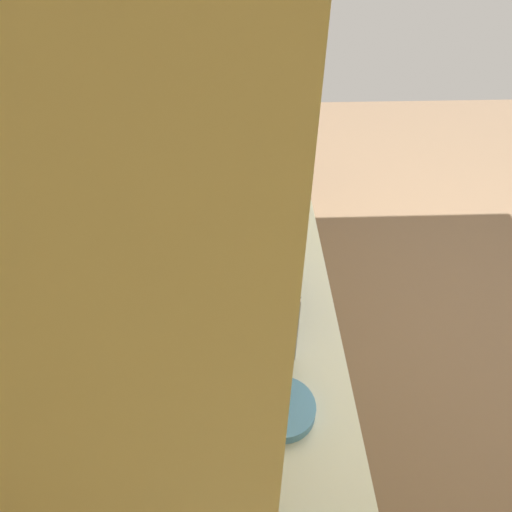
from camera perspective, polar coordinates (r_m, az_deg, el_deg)
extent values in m
plane|color=brown|center=(2.91, 24.58, -9.29)|extent=(6.58, 6.58, 0.00)
cube|color=beige|center=(1.80, -13.67, 13.93)|extent=(4.23, 0.12, 2.57)
cube|color=#E0CE7F|center=(2.04, -1.15, -11.98)|extent=(3.32, 0.60, 0.90)
cube|color=beige|center=(1.69, -1.36, -2.98)|extent=(3.35, 0.63, 0.02)
cube|color=#332819|center=(1.94, 8.42, -17.33)|extent=(0.01, 0.01, 0.83)
cube|color=#332819|center=(2.21, 6.67, -6.65)|extent=(0.01, 0.01, 0.83)
cube|color=#332819|center=(2.54, 5.40, 1.50)|extent=(0.01, 0.01, 0.83)
cube|color=#332819|center=(2.91, 4.43, 7.68)|extent=(0.01, 0.01, 0.83)
cube|color=#B7BABF|center=(3.57, -1.27, 15.16)|extent=(0.63, 0.66, 0.92)
cube|color=black|center=(3.62, 4.28, 14.56)|extent=(0.50, 0.01, 0.51)
cube|color=black|center=(3.38, -1.40, 22.22)|extent=(0.60, 0.63, 0.02)
cube|color=#B7BABF|center=(3.37, -7.22, 23.27)|extent=(0.60, 0.04, 0.18)
cylinder|color=#38383D|center=(3.25, 0.90, 21.62)|extent=(0.11, 0.11, 0.01)
cylinder|color=#38383D|center=(3.51, 0.67, 23.28)|extent=(0.11, 0.11, 0.01)
cylinder|color=#38383D|center=(3.25, -3.63, 21.54)|extent=(0.11, 0.11, 0.01)
cylinder|color=#38383D|center=(3.51, -3.57, 23.19)|extent=(0.11, 0.11, 0.01)
cube|color=#B7BABF|center=(1.50, -2.14, -2.30)|extent=(0.51, 0.35, 0.28)
cube|color=black|center=(1.47, 4.78, -3.39)|extent=(0.32, 0.01, 0.20)
cube|color=#2D2D33|center=(1.65, 3.97, 2.78)|extent=(0.09, 0.01, 0.20)
cylinder|color=#4C8CBF|center=(1.34, 3.52, -19.18)|extent=(0.19, 0.19, 0.04)
cylinder|color=#477FBC|center=(1.33, 3.54, -18.98)|extent=(0.15, 0.15, 0.02)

